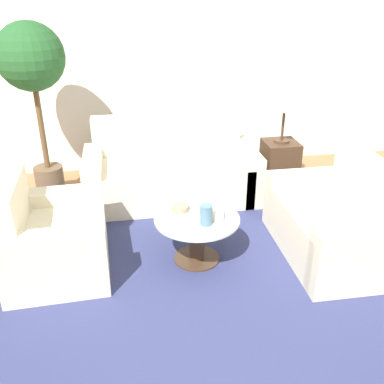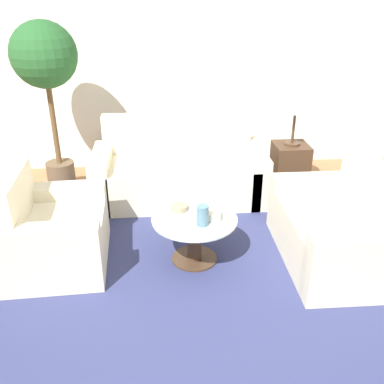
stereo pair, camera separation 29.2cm
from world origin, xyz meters
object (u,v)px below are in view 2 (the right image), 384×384
(loveseat, at_px, (341,230))
(book_stack, at_px, (209,215))
(sofa_main, at_px, (179,172))
(bowl, at_px, (179,207))
(vase, at_px, (203,215))
(table_lamp, at_px, (296,101))
(potted_plant, at_px, (46,69))
(coffee_table, at_px, (194,233))
(armchair, at_px, (50,234))

(loveseat, bearing_deg, book_stack, -92.90)
(sofa_main, xyz_separation_m, bowl, (-0.06, -1.17, 0.16))
(sofa_main, bearing_deg, vase, -85.34)
(table_lamp, bearing_deg, potted_plant, 173.92)
(potted_plant, distance_m, book_stack, 2.42)
(table_lamp, relative_size, bowl, 4.06)
(book_stack, bearing_deg, bowl, 156.87)
(vase, distance_m, book_stack, 0.14)
(sofa_main, xyz_separation_m, table_lamp, (1.28, -0.05, 0.81))
(potted_plant, bearing_deg, vase, -48.38)
(coffee_table, relative_size, potted_plant, 0.39)
(table_lamp, distance_m, bowl, 1.86)
(sofa_main, xyz_separation_m, vase, (0.12, -1.45, 0.22))
(table_lamp, bearing_deg, book_stack, -130.14)
(potted_plant, bearing_deg, bowl, -46.90)
(coffee_table, bearing_deg, table_lamp, 46.46)
(sofa_main, relative_size, loveseat, 1.45)
(table_lamp, height_order, potted_plant, potted_plant)
(vase, bearing_deg, loveseat, 1.38)
(sofa_main, bearing_deg, bowl, -92.92)
(sofa_main, relative_size, armchair, 1.90)
(coffee_table, height_order, bowl, bowl)
(armchair, bearing_deg, coffee_table, -95.32)
(loveseat, relative_size, potted_plant, 0.68)
(loveseat, relative_size, vase, 7.47)
(book_stack, bearing_deg, coffee_table, -174.52)
(coffee_table, xyz_separation_m, table_lamp, (1.22, 1.28, 0.82))
(loveseat, xyz_separation_m, bowl, (-1.40, 0.25, 0.16))
(potted_plant, bearing_deg, table_lamp, -6.08)
(sofa_main, distance_m, potted_plant, 1.80)
(loveseat, height_order, vase, loveseat)
(vase, bearing_deg, book_stack, 55.85)
(potted_plant, bearing_deg, armchair, -82.62)
(armchair, xyz_separation_m, table_lamp, (2.46, 1.22, 0.81))
(coffee_table, height_order, book_stack, book_stack)
(potted_plant, xyz_separation_m, book_stack, (1.56, -1.58, -0.97))
(sofa_main, height_order, vase, sofa_main)
(coffee_table, relative_size, vase, 4.20)
(coffee_table, bearing_deg, sofa_main, 92.67)
(potted_plant, bearing_deg, loveseat, -31.32)
(sofa_main, bearing_deg, armchair, -132.96)
(loveseat, bearing_deg, potted_plant, -120.60)
(sofa_main, distance_m, book_stack, 1.37)
(armchair, distance_m, bowl, 1.14)
(book_stack, bearing_deg, loveseat, 8.25)
(bowl, distance_m, book_stack, 0.30)
(potted_plant, height_order, book_stack, potted_plant)
(loveseat, distance_m, bowl, 1.43)
(loveseat, bearing_deg, bowl, -99.26)
(coffee_table, height_order, table_lamp, table_lamp)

